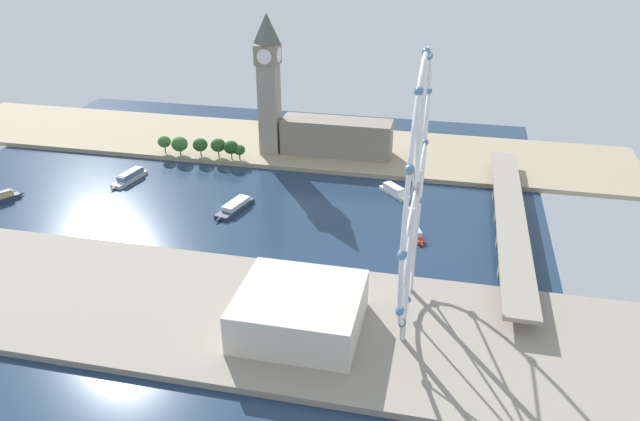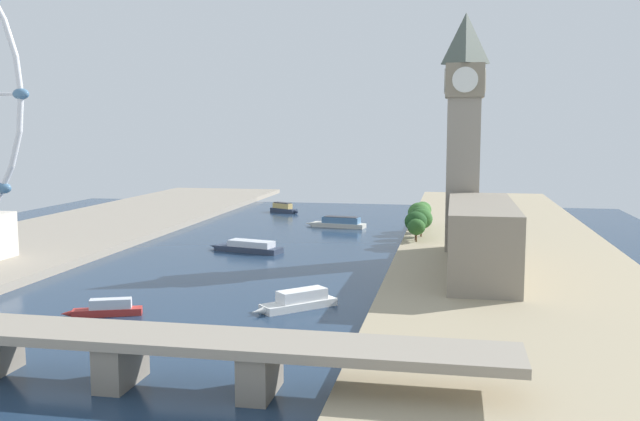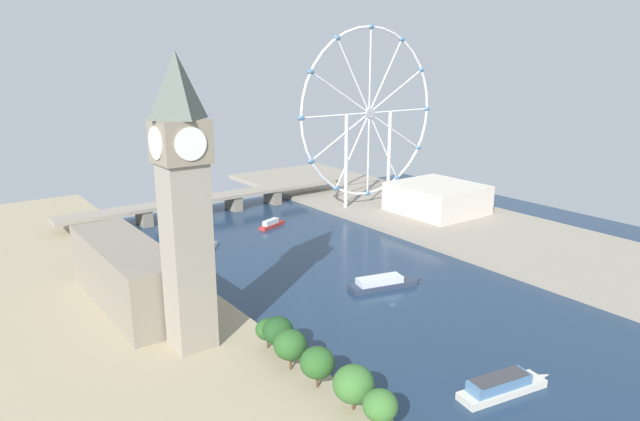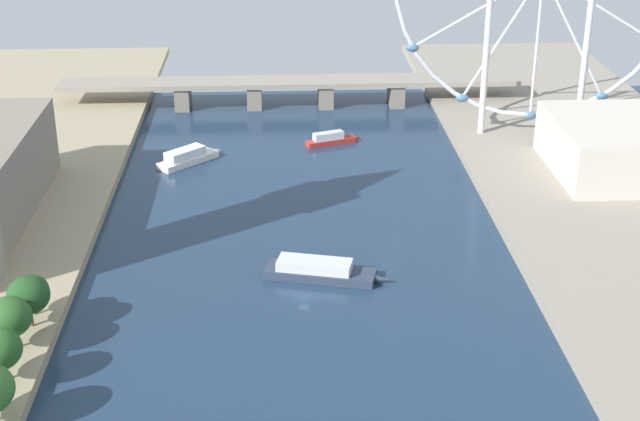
{
  "view_description": "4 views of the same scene",
  "coord_description": "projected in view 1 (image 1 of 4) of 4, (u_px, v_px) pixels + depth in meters",
  "views": [
    {
      "loc": [
        313.23,
        131.8,
        161.88
      ],
      "look_at": [
        22.7,
        67.08,
        14.34
      ],
      "focal_mm": 34.87,
      "sensor_mm": 36.0,
      "label": 1
    },
    {
      "loc": [
        -81.48,
        295.61,
        52.57
      ],
      "look_at": [
        -21.5,
        -15.82,
        15.3
      ],
      "focal_mm": 38.94,
      "sensor_mm": 36.0,
      "label": 2
    },
    {
      "loc": [
        -153.94,
        -159.21,
        96.5
      ],
      "look_at": [
        18.95,
        77.13,
        18.24
      ],
      "focal_mm": 32.2,
      "sensor_mm": 36.0,
      "label": 3
    },
    {
      "loc": [
        -6.6,
        -212.9,
        118.22
      ],
      "look_at": [
        4.61,
        9.33,
        20.77
      ],
      "focal_mm": 52.75,
      "sensor_mm": 36.0,
      "label": 4
    }
  ],
  "objects": [
    {
      "name": "parliament_block",
      "position": [
        337.0,
        137.0,
        434.13
      ],
      "size": [
        22.0,
        76.68,
        24.53
      ],
      "primitive_type": "cube",
      "color": "gray",
      "rests_on": "riverbank_left"
    },
    {
      "name": "riverbank_left",
      "position": [
        269.0,
        143.0,
        462.29
      ],
      "size": [
        90.0,
        520.0,
        3.0
      ],
      "primitive_type": "cube",
      "color": "tan",
      "rests_on": "ground_plane"
    },
    {
      "name": "tour_boat_4",
      "position": [
        235.0,
        207.0,
        364.22
      ],
      "size": [
        35.23,
        15.63,
        4.96
      ],
      "rotation": [
        0.0,
        0.0,
        6.03
      ],
      "color": "#2D384C",
      "rests_on": "ground_plane"
    },
    {
      "name": "ground_plane",
      "position": [
        219.0,
        205.0,
        371.5
      ],
      "size": [
        379.15,
        379.15,
        0.0
      ],
      "primitive_type": "plane",
      "color": "#1E334C"
    },
    {
      "name": "tour_boat_2",
      "position": [
        3.0,
        197.0,
        374.67
      ],
      "size": [
        21.56,
        14.54,
        6.39
      ],
      "rotation": [
        0.0,
        0.0,
        2.62
      ],
      "color": "#2D384C",
      "rests_on": "ground_plane"
    },
    {
      "name": "ferris_wheel",
      "position": [
        416.0,
        190.0,
        242.63
      ],
      "size": [
        110.09,
        3.2,
        113.51
      ],
      "color": "silver",
      "rests_on": "riverbank_right"
    },
    {
      "name": "tour_boat_3",
      "position": [
        394.0,
        191.0,
        383.73
      ],
      "size": [
        22.65,
        22.23,
        5.56
      ],
      "rotation": [
        0.0,
        0.0,
        0.77
      ],
      "color": "white",
      "rests_on": "ground_plane"
    },
    {
      "name": "tour_boat_1",
      "position": [
        416.0,
        233.0,
        335.08
      ],
      "size": [
        21.95,
        10.83,
        4.76
      ],
      "rotation": [
        0.0,
        0.0,
        0.36
      ],
      "color": "#B22D28",
      "rests_on": "ground_plane"
    },
    {
      "name": "river_bridge",
      "position": [
        510.0,
        220.0,
        335.19
      ],
      "size": [
        191.15,
        15.69,
        11.33
      ],
      "color": "gray",
      "rests_on": "ground_plane"
    },
    {
      "name": "clock_tower",
      "position": [
        269.0,
        82.0,
        421.17
      ],
      "size": [
        16.23,
        16.23,
        95.67
      ],
      "color": "gray",
      "rests_on": "riverbank_left"
    },
    {
      "name": "riverbank_right",
      "position": [
        135.0,
        300.0,
        279.38
      ],
      "size": [
        90.0,
        520.0,
        3.0
      ],
      "primitive_type": "cube",
      "color": "gray",
      "rests_on": "ground_plane"
    },
    {
      "name": "riverside_hall",
      "position": [
        300.0,
        311.0,
        254.9
      ],
      "size": [
        46.86,
        50.17,
        17.57
      ],
      "primitive_type": "cube",
      "color": "beige",
      "rests_on": "riverbank_right"
    },
    {
      "name": "tree_row_embankment",
      "position": [
        202.0,
        145.0,
        431.55
      ],
      "size": [
        13.2,
        64.19,
        13.03
      ],
      "color": "#513823",
      "rests_on": "riverbank_left"
    },
    {
      "name": "tour_boat_0",
      "position": [
        129.0,
        177.0,
        402.8
      ],
      "size": [
        34.22,
        12.29,
        5.88
      ],
      "rotation": [
        0.0,
        0.0,
        6.11
      ],
      "color": "beige",
      "rests_on": "ground_plane"
    }
  ]
}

